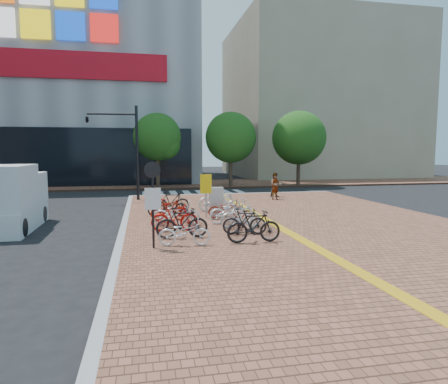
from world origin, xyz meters
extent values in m
plane|color=black|center=(0.00, 0.00, 0.00)|extent=(120.00, 120.00, 0.00)
cube|color=brown|center=(3.00, -5.00, 0.07)|extent=(14.00, 34.00, 0.15)
cube|color=gold|center=(2.00, -5.00, 0.16)|extent=(0.40, 34.00, 0.01)
cube|color=gray|center=(-4.00, -5.00, 0.08)|extent=(0.25, 34.00, 0.15)
cube|color=gray|center=(3.00, 12.00, 0.08)|extent=(14.00, 0.25, 0.15)
cube|color=brown|center=(0.00, 21.00, 0.07)|extent=(70.00, 8.00, 0.15)
cube|color=gray|center=(-16.00, 32.00, 14.00)|extent=(36.00, 24.00, 28.00)
cube|color=gray|center=(18.00, 32.00, 9.00)|extent=(20.00, 18.00, 18.00)
cube|color=silver|center=(-3.00, 14.00, 0.01)|extent=(0.50, 4.00, 0.01)
cube|color=silver|center=(-2.00, 14.00, 0.01)|extent=(0.50, 4.00, 0.01)
cube|color=silver|center=(-1.00, 14.00, 0.01)|extent=(0.50, 4.00, 0.01)
cube|color=silver|center=(0.00, 14.00, 0.01)|extent=(0.50, 4.00, 0.01)
cube|color=silver|center=(1.00, 14.00, 0.01)|extent=(0.50, 4.00, 0.01)
cube|color=silver|center=(2.00, 14.00, 0.01)|extent=(0.50, 4.00, 0.01)
cube|color=silver|center=(3.00, 14.00, 0.01)|extent=(0.50, 4.00, 0.01)
cube|color=silver|center=(4.00, 14.00, 0.01)|extent=(0.50, 4.00, 0.01)
cylinder|color=#38281E|center=(-2.00, 17.50, 1.45)|extent=(0.32, 0.32, 2.60)
sphere|color=#194714|center=(-2.00, 17.50, 4.20)|extent=(3.80, 3.80, 3.80)
sphere|color=#194714|center=(-1.40, 17.20, 3.60)|extent=(2.40, 2.40, 2.40)
cylinder|color=#38281E|center=(4.00, 17.50, 1.45)|extent=(0.32, 0.32, 2.60)
sphere|color=#194714|center=(4.00, 17.50, 4.20)|extent=(4.20, 4.20, 4.20)
sphere|color=#194714|center=(4.60, 17.20, 3.60)|extent=(2.40, 2.40, 2.40)
cylinder|color=#38281E|center=(10.00, 17.50, 1.45)|extent=(0.32, 0.32, 2.60)
sphere|color=#194714|center=(10.00, 17.50, 4.20)|extent=(4.60, 4.60, 4.60)
sphere|color=#194714|center=(10.60, 17.20, 3.60)|extent=(2.40, 2.40, 2.40)
imported|color=silver|center=(-1.96, -2.60, 0.58)|extent=(1.70, 0.79, 0.86)
imported|color=black|center=(-1.92, -1.50, 0.69)|extent=(1.80, 0.56, 1.07)
imported|color=#B0100C|center=(-2.08, -0.32, 0.67)|extent=(1.79, 0.70, 1.05)
imported|color=white|center=(-1.91, 0.92, 0.64)|extent=(1.93, 0.89, 0.98)
imported|color=#AC1C0C|center=(-2.14, 2.00, 0.62)|extent=(1.59, 0.55, 0.94)
imported|color=black|center=(-2.11, 3.09, 0.63)|extent=(1.87, 0.81, 0.96)
imported|color=black|center=(-1.86, 4.35, 0.67)|extent=(1.76, 0.59, 1.04)
imported|color=black|center=(0.31, -2.63, 0.69)|extent=(1.81, 0.54, 1.08)
imported|color=black|center=(0.33, -1.36, 0.63)|extent=(1.64, 0.74, 0.95)
imported|color=silver|center=(0.46, -0.23, 0.63)|extent=(1.63, 0.56, 0.96)
imported|color=white|center=(0.35, 0.86, 0.65)|extent=(1.99, 0.88, 1.01)
imported|color=#9D1F0B|center=(0.40, 2.04, 0.58)|extent=(1.71, 0.88, 0.86)
imported|color=silver|center=(0.47, 3.21, 0.68)|extent=(1.80, 0.72, 1.05)
imported|color=white|center=(0.32, 4.36, 0.70)|extent=(1.88, 0.86, 1.09)
imported|color=gray|center=(4.71, 8.12, 0.94)|extent=(0.69, 0.60, 1.59)
imported|color=#535569|center=(5.18, 9.41, 0.92)|extent=(0.82, 0.67, 1.54)
cube|color=#B7B8BC|center=(0.07, 2.82, 0.81)|extent=(0.61, 0.44, 1.32)
cylinder|color=#B7B7BC|center=(-0.48, 2.35, 1.10)|extent=(0.09, 0.09, 1.90)
cube|color=yellow|center=(-0.48, 2.30, 1.68)|extent=(0.52, 0.19, 0.84)
cylinder|color=black|center=(-2.92, -2.74, 1.47)|extent=(0.07, 0.07, 2.64)
cylinder|color=black|center=(-2.92, -2.79, 2.57)|extent=(0.49, 0.07, 0.49)
cube|color=silver|center=(-2.92, -2.79, 1.69)|extent=(0.49, 0.06, 0.66)
cylinder|color=black|center=(-3.50, 9.69, 2.97)|extent=(0.17, 0.17, 5.63)
cylinder|color=black|center=(-4.91, 9.69, 5.27)|extent=(2.82, 0.11, 0.11)
imported|color=black|center=(-6.32, 9.69, 4.99)|extent=(0.25, 1.17, 0.47)
cube|color=silver|center=(-8.40, 2.07, 0.45)|extent=(1.94, 4.51, 0.90)
cube|color=silver|center=(-8.41, 3.37, 1.55)|extent=(1.91, 1.91, 1.30)
cube|color=silver|center=(-8.39, 1.27, 1.70)|extent=(2.02, 2.81, 1.80)
cylinder|color=black|center=(-9.26, 3.66, 0.35)|extent=(0.23, 0.70, 0.70)
cylinder|color=black|center=(-7.57, 3.68, 0.35)|extent=(0.23, 0.70, 0.70)
cylinder|color=black|center=(-7.54, 0.49, 0.35)|extent=(0.23, 0.70, 0.70)
camera|label=1|loc=(-3.21, -14.97, 3.16)|focal=32.00mm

